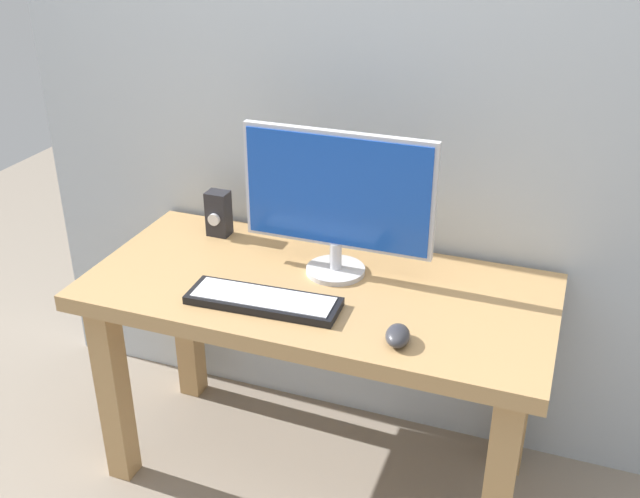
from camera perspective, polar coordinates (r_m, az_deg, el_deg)
The scene contains 6 objects.
ground_plane at distance 2.63m, azimuth -0.16°, elevation -16.43°, with size 6.00×6.00×0.00m, color gray.
desk at distance 2.26m, azimuth -0.17°, elevation -5.39°, with size 1.38×0.65×0.71m.
monitor at distance 2.17m, azimuth 1.33°, elevation 3.93°, with size 0.58×0.18×0.44m.
keyboard_primary at distance 2.10m, azimuth -4.35°, elevation -3.95°, with size 0.44×0.16×0.03m.
mouse at distance 1.94m, azimuth 5.97°, elevation -6.61°, with size 0.06×0.10×0.04m, color #333338.
audio_controller at distance 2.50m, azimuth -7.78°, elevation 2.71°, with size 0.07×0.07×0.15m.
Camera 1 is at (0.67, -1.79, 1.80)m, focal length 41.80 mm.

